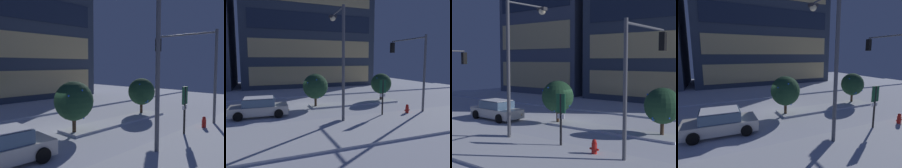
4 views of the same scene
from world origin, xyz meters
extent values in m
plane|color=silver|center=(0.00, 0.00, 0.00)|extent=(52.00, 52.00, 0.00)
cube|color=silver|center=(0.00, -7.66, 0.07)|extent=(52.00, 5.20, 0.14)
cube|color=silver|center=(0.00, 7.66, 0.07)|extent=(52.00, 5.20, 0.14)
cube|color=silver|center=(4.21, -0.57, 0.07)|extent=(9.00, 1.80, 0.14)
cube|color=#E5C67F|center=(3.65, 12.97, 2.04)|extent=(19.18, 0.10, 2.72)
cube|color=#E5C67F|center=(3.65, 12.97, 6.11)|extent=(19.18, 0.10, 2.72)
cube|color=#232D42|center=(3.65, 12.97, 10.19)|extent=(19.18, 0.10, 2.72)
sphere|color=#F9E5B2|center=(-2.58, -1.68, 0.50)|extent=(0.16, 0.16, 0.16)
sphere|color=#F9E5B2|center=(-2.63, -2.92, 0.50)|extent=(0.16, 0.16, 0.16)
cylinder|color=black|center=(-3.31, -1.36, 0.33)|extent=(0.67, 0.25, 0.66)
cylinder|color=black|center=(-3.39, -3.19, 0.33)|extent=(0.67, 0.25, 0.66)
cylinder|color=#565960|center=(7.89, -5.86, 3.18)|extent=(0.18, 0.18, 6.37)
cylinder|color=#565960|center=(7.89, -3.63, 6.17)|extent=(0.12, 4.45, 0.12)
cube|color=black|center=(7.89, -1.41, 5.57)|extent=(0.32, 0.36, 1.00)
sphere|color=black|center=(7.89, -1.22, 5.89)|extent=(0.20, 0.20, 0.20)
sphere|color=black|center=(7.89, -1.22, 5.57)|extent=(0.20, 0.20, 0.20)
sphere|color=green|center=(7.89, -1.22, 5.25)|extent=(0.20, 0.20, 0.20)
cylinder|color=#565960|center=(0.71, -6.02, 3.98)|extent=(0.20, 0.20, 7.97)
cylinder|color=red|center=(6.32, -5.83, 0.33)|extent=(0.26, 0.26, 0.65)
sphere|color=red|center=(6.32, -5.83, 0.72)|extent=(0.22, 0.22, 0.22)
cylinder|color=red|center=(6.14, -5.83, 0.36)|extent=(0.12, 0.10, 0.10)
cylinder|color=red|center=(6.50, -5.83, 0.36)|extent=(0.12, 0.10, 0.10)
cylinder|color=black|center=(4.15, -5.60, 1.42)|extent=(0.12, 0.12, 2.83)
cube|color=#144C2D|center=(4.15, -5.60, 2.33)|extent=(0.55, 0.06, 0.99)
cube|color=white|center=(4.15, -5.60, 1.66)|extent=(0.44, 0.05, 0.24)
cylinder|color=#473323|center=(0.12, -0.77, 0.50)|extent=(0.22, 0.22, 1.00)
sphere|color=#1E4228|center=(0.12, -0.77, 1.97)|extent=(2.27, 2.27, 2.27)
sphere|color=blue|center=(-0.01, -1.68, 2.65)|extent=(0.10, 0.10, 0.10)
sphere|color=blue|center=(0.56, -0.08, 1.16)|extent=(0.10, 0.10, 0.10)
sphere|color=blue|center=(0.32, -1.40, 1.02)|extent=(0.10, 0.10, 0.10)
sphere|color=blue|center=(-0.73, -1.42, 2.40)|extent=(0.10, 0.10, 0.10)
sphere|color=blue|center=(1.09, -0.69, 1.36)|extent=(0.10, 0.10, 0.10)
cylinder|color=#473323|center=(7.49, -0.13, 0.48)|extent=(0.22, 0.22, 0.96)
sphere|color=#1E4228|center=(7.49, -0.13, 1.87)|extent=(2.15, 2.15, 2.15)
sphere|color=blue|center=(7.43, 0.88, 2.28)|extent=(0.10, 0.10, 0.10)
sphere|color=blue|center=(6.72, -0.52, 2.53)|extent=(0.10, 0.10, 0.10)
sphere|color=blue|center=(7.17, -0.79, 1.08)|extent=(0.10, 0.10, 0.10)
sphere|color=blue|center=(7.72, 0.47, 1.00)|extent=(0.10, 0.10, 0.10)
sphere|color=blue|center=(8.14, -0.78, 1.29)|extent=(0.10, 0.10, 0.10)
sphere|color=blue|center=(7.28, -0.87, 1.12)|extent=(0.10, 0.10, 0.10)
sphere|color=blue|center=(7.22, -0.96, 1.23)|extent=(0.10, 0.10, 0.10)
sphere|color=blue|center=(8.15, 0.68, 1.56)|extent=(0.10, 0.10, 0.10)
camera|label=1|loc=(-8.63, -12.04, 4.06)|focal=39.63mm
camera|label=2|loc=(-4.73, -19.19, 4.32)|focal=33.61mm
camera|label=3|loc=(14.10, -18.44, 4.56)|focal=51.00mm
camera|label=4|loc=(-5.15, -13.29, 4.76)|focal=28.71mm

